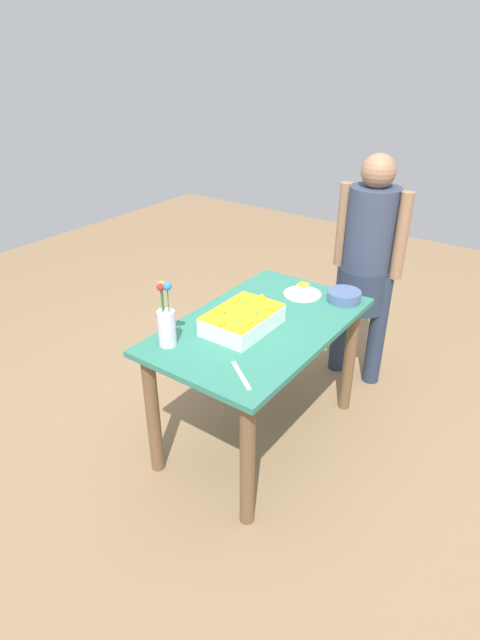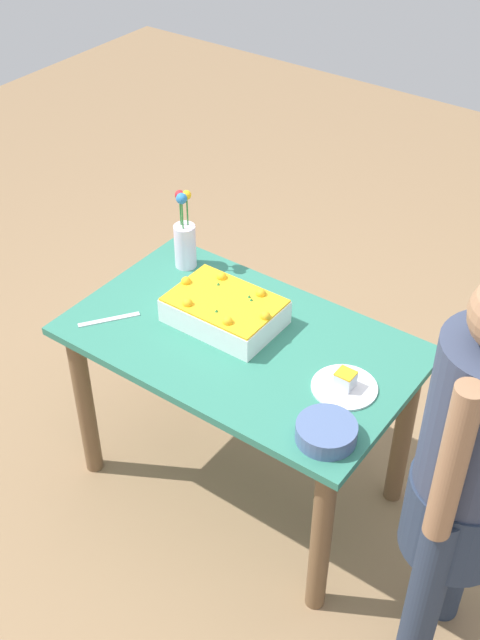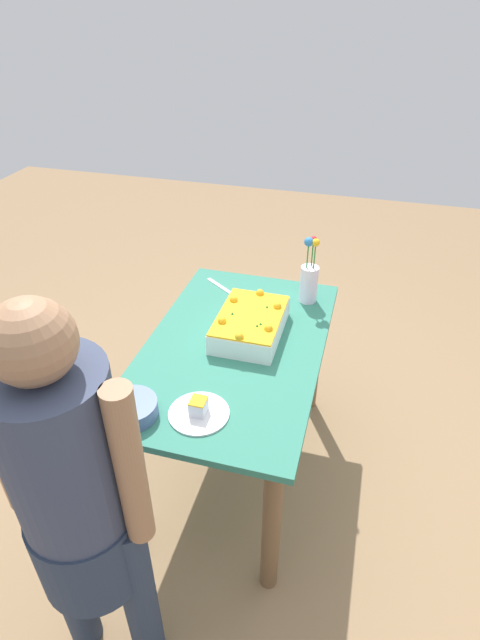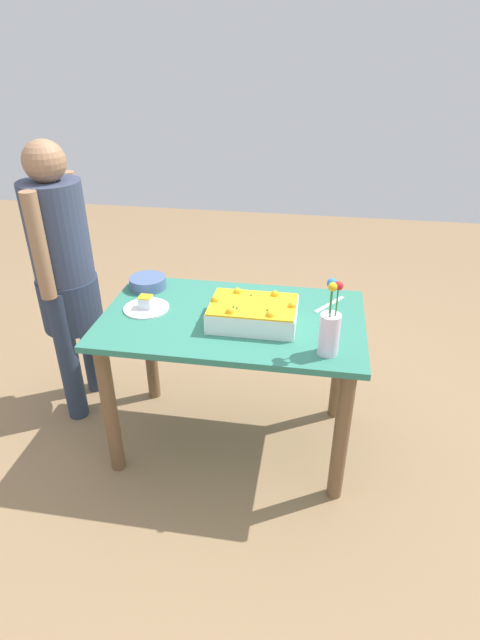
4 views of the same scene
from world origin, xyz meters
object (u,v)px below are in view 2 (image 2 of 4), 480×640
cake_knife (109,320)px  flower_vase (185,240)px  sheet_cake (225,310)px  fruit_bowl (326,432)px  serving_plate_with_slice (345,385)px  person_standing (469,468)px

cake_knife → flower_vase: size_ratio=0.68×
sheet_cake → fruit_bowl: bearing=154.7°
serving_plate_with_slice → cake_knife: (0.87, 0.19, -0.01)m
serving_plate_with_slice → person_standing: size_ratio=0.15×
cake_knife → flower_vase: bearing=34.8°
sheet_cake → flower_vase: size_ratio=1.19×
fruit_bowl → person_standing: 0.43m
fruit_bowl → person_standing: person_standing is taller
sheet_cake → flower_vase: bearing=-30.2°
serving_plate_with_slice → cake_knife: bearing=12.1°
sheet_cake → person_standing: (-1.01, 0.23, 0.05)m
sheet_cake → serving_plate_with_slice: 0.53m
flower_vase → serving_plate_with_slice: bearing=163.9°
sheet_cake → cake_knife: (0.34, 0.24, -0.05)m
sheet_cake → person_standing: size_ratio=0.26×
fruit_bowl → person_standing: size_ratio=0.13×
cake_knife → sheet_cake: bearing=-19.8°
person_standing → sheet_cake: bearing=-12.6°
sheet_cake → flower_vase: flower_vase is taller
sheet_cake → fruit_bowl: (-0.59, 0.28, -0.02)m
cake_knife → fruit_bowl: (-0.93, 0.04, 0.03)m
sheet_cake → person_standing: person_standing is taller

